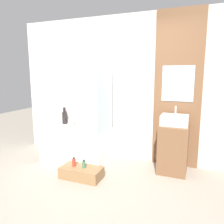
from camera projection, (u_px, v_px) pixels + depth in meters
name	position (u px, v px, depth m)	size (l,w,h in m)	color
ground_plane	(83.00, 199.00, 2.78)	(12.00, 12.00, 0.00)	gray
wall_tiled_back	(123.00, 89.00, 4.00)	(4.20, 0.06, 2.60)	beige
wall_wood_accent	(178.00, 90.00, 3.61)	(0.77, 0.04, 2.60)	brown
bathtub	(79.00, 144.00, 4.02)	(1.17, 0.79, 0.58)	white
glass_shower_screen	(105.00, 98.00, 3.62)	(0.01, 0.63, 1.20)	silver
wooden_step_bench	(81.00, 173.00, 3.34)	(0.63, 0.32, 0.17)	olive
vanity_cabinet	(173.00, 148.00, 3.52)	(0.45, 0.49, 0.78)	brown
sink	(175.00, 120.00, 3.44)	(0.41, 0.32, 0.29)	white
vase_tall_dark	(65.00, 117.00, 4.39)	(0.10, 0.10, 0.34)	black
vase_round_light	(71.00, 121.00, 4.33)	(0.13, 0.13, 0.13)	silver
bottle_soap_primary	(74.00, 162.00, 3.36)	(0.06, 0.06, 0.14)	red
bottle_soap_secondary	(84.00, 164.00, 3.29)	(0.05, 0.05, 0.13)	#38704C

